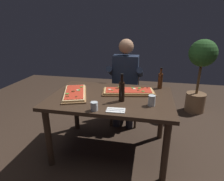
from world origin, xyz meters
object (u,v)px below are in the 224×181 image
oil_bottle_amber (160,80)px  pizza_rectangular_left (75,93)px  pizza_rectangular_front (128,91)px  seated_diner (125,79)px  wine_bottle_dark (122,91)px  diner_chair (126,92)px  tumbler_near_camera (152,101)px  tumbler_far_side (94,106)px  potted_plant_corner (200,69)px  dining_table (111,103)px

oil_bottle_amber → pizza_rectangular_left: bearing=-155.9°
pizza_rectangular_front → seated_diner: size_ratio=0.50×
wine_bottle_dark → diner_chair: wine_bottle_dark is taller
tumbler_near_camera → tumbler_far_side: bearing=-157.1°
oil_bottle_amber → tumbler_near_camera: (-0.10, -0.58, -0.05)m
tumbler_near_camera → tumbler_far_side: size_ratio=1.27×
oil_bottle_amber → diner_chair: (-0.50, 0.46, -0.36)m
potted_plant_corner → pizza_rectangular_front: bearing=-130.4°
potted_plant_corner → seated_diner: bearing=-150.4°
dining_table → potted_plant_corner: bearing=48.1°
dining_table → tumbler_near_camera: size_ratio=12.82×
pizza_rectangular_left → potted_plant_corner: size_ratio=0.48×
tumbler_near_camera → diner_chair: bearing=110.9°
dining_table → tumbler_far_side: (-0.08, -0.41, 0.14)m
oil_bottle_amber → tumbler_far_side: size_ratio=3.19×
tumbler_near_camera → wine_bottle_dark: bearing=169.8°
tumbler_near_camera → pizza_rectangular_front: bearing=130.7°
tumbler_near_camera → seated_diner: (-0.40, 0.92, -0.05)m
tumbler_near_camera → tumbler_far_side: 0.59m
pizza_rectangular_front → tumbler_near_camera: 0.42m
wine_bottle_dark → oil_bottle_amber: size_ratio=1.11×
tumbler_near_camera → diner_chair: 1.15m
oil_bottle_amber → pizza_rectangular_front: bearing=-145.4°
seated_diner → dining_table: bearing=-94.9°
pizza_rectangular_left → diner_chair: bearing=61.4°
pizza_rectangular_left → seated_diner: size_ratio=0.47×
pizza_rectangular_front → tumbler_far_side: tumbler_far_side is taller
wine_bottle_dark → seated_diner: size_ratio=0.23×
diner_chair → seated_diner: bearing=-90.0°
pizza_rectangular_left → tumbler_far_side: (0.35, -0.36, 0.02)m
dining_table → seated_diner: seated_diner is taller
tumbler_far_side → oil_bottle_amber: bearing=51.4°
pizza_rectangular_front → seated_diner: seated_diner is taller
wine_bottle_dark → diner_chair: (-0.08, 0.98, -0.37)m
potted_plant_corner → oil_bottle_amber: bearing=-124.9°
pizza_rectangular_front → diner_chair: bearing=99.7°
tumbler_far_side → seated_diner: (0.14, 1.14, -0.04)m
dining_table → pizza_rectangular_left: bearing=-173.9°
seated_diner → pizza_rectangular_left: bearing=-122.2°
wine_bottle_dark → diner_chair: size_ratio=0.35×
seated_diner → potted_plant_corner: (1.22, 0.69, 0.06)m
pizza_rectangular_front → potted_plant_corner: 1.70m
dining_table → pizza_rectangular_left: 0.45m
dining_table → seated_diner: (0.06, 0.74, 0.10)m
tumbler_far_side → diner_chair: 1.31m
pizza_rectangular_front → potted_plant_corner: bearing=49.6°
dining_table → oil_bottle_amber: (0.56, 0.40, 0.20)m
dining_table → seated_diner: size_ratio=1.05×
seated_diner → wine_bottle_dark: bearing=-84.8°
oil_bottle_amber → tumbler_far_side: oil_bottle_amber is taller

